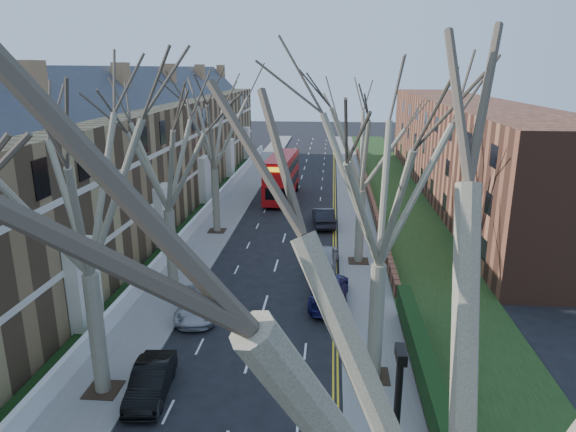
# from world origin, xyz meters

# --- Properties ---
(pavement_left) EXTENTS (3.00, 102.00, 0.12)m
(pavement_left) POSITION_xyz_m (-6.00, 39.00, 0.06)
(pavement_left) COLOR slate
(pavement_left) RESTS_ON ground
(pavement_right) EXTENTS (3.00, 102.00, 0.12)m
(pavement_right) POSITION_xyz_m (6.00, 39.00, 0.06)
(pavement_right) COLOR slate
(pavement_right) RESTS_ON ground
(terrace_left) EXTENTS (9.70, 78.00, 13.60)m
(terrace_left) POSITION_xyz_m (-13.65, 31.00, 5.53)
(terrace_left) COLOR olive
(terrace_left) RESTS_ON ground
(flats_right) EXTENTS (13.97, 54.00, 10.00)m
(flats_right) POSITION_xyz_m (17.46, 43.00, 4.98)
(flats_right) COLOR brown
(flats_right) RESTS_ON ground
(front_wall_left) EXTENTS (0.30, 78.00, 1.00)m
(front_wall_left) POSITION_xyz_m (-7.65, 31.00, 0.62)
(front_wall_left) COLOR white
(front_wall_left) RESTS_ON ground
(grass_verge_right) EXTENTS (6.00, 102.00, 0.06)m
(grass_verge_right) POSITION_xyz_m (10.50, 39.00, 0.15)
(grass_verge_right) COLOR #193212
(grass_verge_right) RESTS_ON ground
(tree_left_mid) EXTENTS (10.50, 10.50, 14.71)m
(tree_left_mid) POSITION_xyz_m (-5.70, 6.00, 9.56)
(tree_left_mid) COLOR brown
(tree_left_mid) RESTS_ON ground
(tree_left_far) EXTENTS (10.15, 10.15, 14.22)m
(tree_left_far) POSITION_xyz_m (-5.70, 16.00, 9.24)
(tree_left_far) COLOR brown
(tree_left_far) RESTS_ON ground
(tree_left_dist) EXTENTS (10.50, 10.50, 14.71)m
(tree_left_dist) POSITION_xyz_m (-5.70, 28.00, 9.56)
(tree_left_dist) COLOR brown
(tree_left_dist) RESTS_ON ground
(tree_right_near) EXTENTS (10.85, 10.85, 15.20)m
(tree_right_near) POSITION_xyz_m (5.70, -6.00, 9.86)
(tree_right_near) COLOR brown
(tree_right_near) RESTS_ON ground
(tree_right_mid) EXTENTS (10.50, 10.50, 14.71)m
(tree_right_mid) POSITION_xyz_m (5.70, 8.00, 9.56)
(tree_right_mid) COLOR brown
(tree_right_mid) RESTS_ON ground
(tree_right_far) EXTENTS (10.15, 10.15, 14.22)m
(tree_right_far) POSITION_xyz_m (5.70, 22.00, 9.24)
(tree_right_far) COLOR brown
(tree_right_far) RESTS_ON ground
(double_decker_bus) EXTENTS (3.08, 10.62, 4.41)m
(double_decker_bus) POSITION_xyz_m (-1.46, 40.08, 2.17)
(double_decker_bus) COLOR #AE0C0E
(double_decker_bus) RESTS_ON ground
(car_left_mid) EXTENTS (1.80, 4.18, 1.34)m
(car_left_mid) POSITION_xyz_m (-3.62, 6.01, 0.67)
(car_left_mid) COLOR black
(car_left_mid) RESTS_ON ground
(car_left_far) EXTENTS (2.64, 4.80, 1.27)m
(car_left_far) POSITION_xyz_m (-3.49, 13.29, 0.64)
(car_left_far) COLOR #A3A3A8
(car_left_far) RESTS_ON ground
(car_right_near) EXTENTS (2.43, 5.49, 1.57)m
(car_right_near) POSITION_xyz_m (3.69, 15.51, 0.78)
(car_right_near) COLOR #181650
(car_right_near) RESTS_ON ground
(car_right_mid) EXTENTS (2.16, 4.79, 1.60)m
(car_right_mid) POSITION_xyz_m (3.28, 20.89, 0.80)
(car_right_mid) COLOR #999BA2
(car_right_mid) RESTS_ON ground
(car_right_far) EXTENTS (2.22, 4.99, 1.59)m
(car_right_far) POSITION_xyz_m (3.07, 30.62, 0.80)
(car_right_far) COLOR black
(car_right_far) RESTS_ON ground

